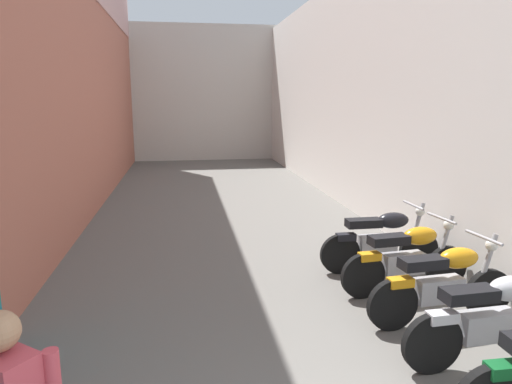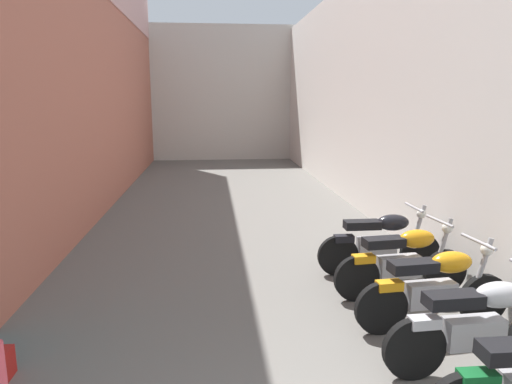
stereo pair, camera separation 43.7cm
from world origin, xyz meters
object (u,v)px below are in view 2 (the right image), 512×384
motorcycle_fifth (403,260)px  motorcycle_sixth (381,241)px  motorcycle_fourth (435,287)px  motorcycle_third (480,324)px

motorcycle_fifth → motorcycle_sixth: bearing=90.0°
motorcycle_fourth → motorcycle_fifth: (-0.00, 0.87, 0.00)m
motorcycle_fourth → motorcycle_sixth: 1.69m
motorcycle_third → motorcycle_fourth: size_ratio=1.00×
motorcycle_sixth → motorcycle_third: bearing=-90.0°
motorcycle_fourth → motorcycle_sixth: same height
motorcycle_fifth → motorcycle_fourth: bearing=-90.0°
motorcycle_third → motorcycle_sixth: 2.55m
motorcycle_third → motorcycle_sixth: (0.00, 2.55, 0.00)m
motorcycle_fourth → motorcycle_third: bearing=-90.0°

